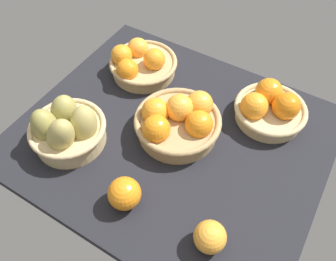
# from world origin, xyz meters

# --- Properties ---
(market_tray) EXTENTS (0.84, 0.72, 0.03)m
(market_tray) POSITION_xyz_m (0.00, 0.00, 0.01)
(market_tray) COLOR black
(market_tray) RESTS_ON ground
(basket_near_left_pears) EXTENTS (0.21, 0.21, 0.15)m
(basket_near_left_pears) POSITION_xyz_m (-0.23, -0.17, 0.08)
(basket_near_left_pears) COLOR tan
(basket_near_left_pears) RESTS_ON market_tray
(basket_far_right) EXTENTS (0.21, 0.21, 0.11)m
(basket_far_right) POSITION_xyz_m (0.21, 0.20, 0.07)
(basket_far_right) COLOR tan
(basket_far_right) RESTS_ON market_tray
(basket_far_left) EXTENTS (0.22, 0.22, 0.10)m
(basket_far_left) POSITION_xyz_m (-0.22, 0.17, 0.07)
(basket_far_left) COLOR tan
(basket_far_left) RESTS_ON market_tray
(basket_center) EXTENTS (0.24, 0.24, 0.12)m
(basket_center) POSITION_xyz_m (0.01, 0.02, 0.08)
(basket_center) COLOR tan
(basket_center) RESTS_ON market_tray
(loose_orange_front_gap) EXTENTS (0.08, 0.08, 0.08)m
(loose_orange_front_gap) POSITION_xyz_m (0.01, -0.24, 0.07)
(loose_orange_front_gap) COLOR orange
(loose_orange_front_gap) RESTS_ON market_tray
(loose_orange_back_gap) EXTENTS (0.07, 0.07, 0.07)m
(loose_orange_back_gap) POSITION_xyz_m (0.23, -0.23, 0.07)
(loose_orange_back_gap) COLOR #F49E33
(loose_orange_back_gap) RESTS_ON market_tray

